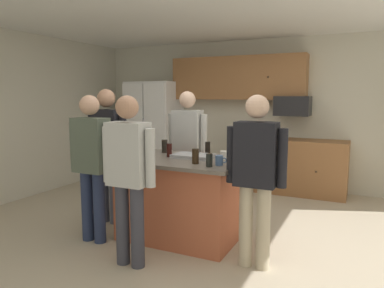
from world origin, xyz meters
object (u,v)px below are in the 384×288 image
(refrigerator, at_px, (154,131))
(kitchen_island, at_px, (181,198))
(person_elder_center, at_px, (187,144))
(tumbler_amber, at_px, (209,160))
(mug_blue_stoneware, at_px, (219,160))
(person_guest_right, at_px, (108,147))
(glass_stout_tall, at_px, (195,156))
(glass_dark_ale, at_px, (208,149))
(glass_short_whisky, at_px, (165,146))
(microwave_over_range, at_px, (293,106))
(glass_pilsner, at_px, (169,150))
(person_guest_by_door, at_px, (91,159))
(serving_tray, at_px, (193,156))
(person_host_foreground, at_px, (129,170))
(person_guest_left, at_px, (256,170))
(mug_ceramic_white, at_px, (224,155))

(refrigerator, relative_size, kitchen_island, 1.32)
(person_elder_center, height_order, tumbler_amber, person_elder_center)
(person_elder_center, xyz_separation_m, mug_blue_stoneware, (0.85, -1.00, 0.01))
(person_guest_right, bearing_deg, refrigerator, 110.89)
(glass_stout_tall, distance_m, glass_dark_ale, 0.55)
(person_elder_center, xyz_separation_m, glass_short_whisky, (-0.05, -0.53, 0.04))
(microwave_over_range, bearing_deg, tumbler_amber, -95.53)
(person_elder_center, height_order, glass_pilsner, person_elder_center)
(person_elder_center, bearing_deg, microwave_over_range, 127.96)
(glass_short_whisky, bearing_deg, person_elder_center, 84.26)
(person_guest_by_door, height_order, person_guest_right, person_guest_right)
(person_guest_by_door, height_order, glass_pilsner, person_guest_by_door)
(person_guest_by_door, distance_m, person_elder_center, 1.41)
(glass_stout_tall, xyz_separation_m, serving_tray, (-0.17, 0.31, -0.06))
(glass_short_whisky, height_order, glass_pilsner, glass_short_whisky)
(person_host_foreground, xyz_separation_m, glass_pilsner, (-0.04, 0.86, 0.07))
(refrigerator, relative_size, person_guest_left, 1.15)
(glass_dark_ale, bearing_deg, person_guest_by_door, -140.76)
(person_guest_right, relative_size, person_elder_center, 1.01)
(person_elder_center, xyz_separation_m, glass_pilsner, (0.14, -0.76, 0.03))
(kitchen_island, relative_size, mug_blue_stoneware, 11.58)
(tumbler_amber, relative_size, mug_ceramic_white, 1.06)
(tumbler_amber, relative_size, glass_pilsner, 0.86)
(mug_ceramic_white, distance_m, glass_short_whisky, 0.84)
(mug_blue_stoneware, bearing_deg, tumbler_amber, -118.18)
(tumbler_amber, bearing_deg, glass_pilsner, 151.63)
(kitchen_island, bearing_deg, microwave_over_range, 73.45)
(person_guest_by_door, bearing_deg, glass_pilsner, 7.39)
(tumbler_amber, bearing_deg, glass_short_whisky, 145.28)
(microwave_over_range, bearing_deg, glass_stout_tall, -99.61)
(person_guest_by_door, distance_m, serving_tray, 1.12)
(person_host_foreground, bearing_deg, person_guest_left, -57.91)
(microwave_over_range, relative_size, person_guest_by_door, 0.34)
(person_guest_left, xyz_separation_m, glass_dark_ale, (-0.77, 0.67, 0.07))
(glass_stout_tall, bearing_deg, glass_pilsner, 150.36)
(mug_ceramic_white, relative_size, glass_dark_ale, 0.78)
(person_elder_center, bearing_deg, kitchen_island, 0.00)
(microwave_over_range, relative_size, serving_tray, 1.27)
(kitchen_island, relative_size, tumbler_amber, 10.74)
(person_guest_by_door, relative_size, person_host_foreground, 1.00)
(tumbler_amber, bearing_deg, mug_ceramic_white, 91.39)
(person_elder_center, relative_size, mug_blue_stoneware, 13.70)
(kitchen_island, distance_m, glass_pilsner, 0.56)
(microwave_over_range, bearing_deg, glass_dark_ale, -104.19)
(serving_tray, bearing_deg, person_elder_center, 120.58)
(glass_stout_tall, height_order, serving_tray, glass_stout_tall)
(mug_blue_stoneware, bearing_deg, serving_tray, 146.35)
(microwave_over_range, relative_size, glass_stout_tall, 3.54)
(person_host_foreground, bearing_deg, mug_blue_stoneware, -38.46)
(person_elder_center, height_order, glass_dark_ale, person_elder_center)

